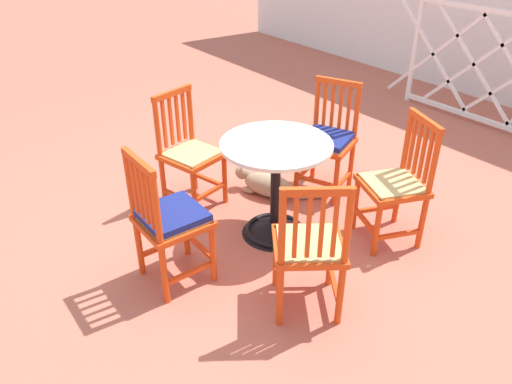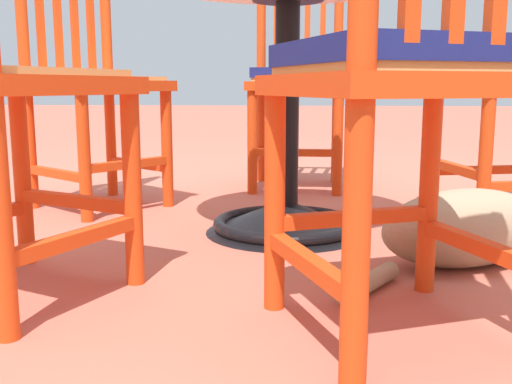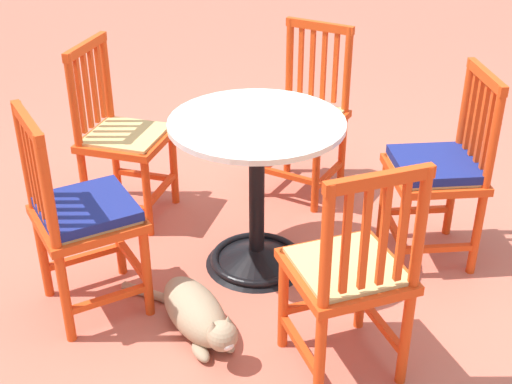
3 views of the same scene
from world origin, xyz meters
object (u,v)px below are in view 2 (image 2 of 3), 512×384
object	(u,v)px
orange_chair_tucked_in	(413,76)
orange_chair_at_corner	(92,85)
cafe_table	(287,137)
orange_chair_facing_out	(298,82)
tabby_cat	(479,227)

from	to	relation	value
orange_chair_tucked_in	orange_chair_at_corner	bearing A→B (deg)	-49.16
cafe_table	orange_chair_at_corner	xyz separation A→B (m)	(0.70, -0.34, 0.15)
orange_chair_facing_out	cafe_table	bearing A→B (deg)	88.99
orange_chair_at_corner	orange_chair_tucked_in	distance (m)	1.43
orange_chair_at_corner	orange_chair_tucked_in	world-z (taller)	same
orange_chair_facing_out	orange_chair_at_corner	xyz separation A→B (m)	(0.72, 0.49, -0.01)
cafe_table	tabby_cat	bearing A→B (deg)	148.31
orange_chair_facing_out	orange_chair_tucked_in	size ratio (longest dim) A/B	1.00
orange_chair_facing_out	tabby_cat	world-z (taller)	orange_chair_facing_out
orange_chair_at_corner	tabby_cat	world-z (taller)	orange_chair_at_corner
orange_chair_at_corner	cafe_table	bearing A→B (deg)	153.96
orange_chair_facing_out	orange_chair_tucked_in	distance (m)	1.58
cafe_table	orange_chair_at_corner	bearing A→B (deg)	-26.04
cafe_table	orange_chair_facing_out	world-z (taller)	orange_chair_facing_out
orange_chair_tucked_in	tabby_cat	distance (m)	0.62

